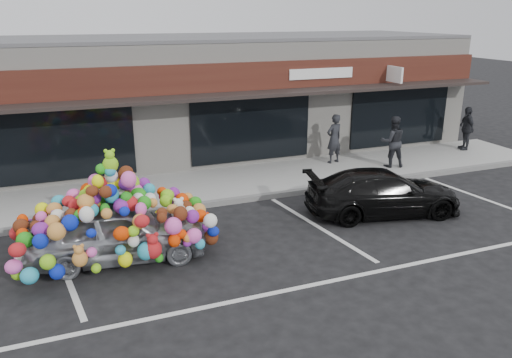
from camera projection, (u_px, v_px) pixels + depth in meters
name	position (u px, v px, depth m)	size (l,w,h in m)	color
ground	(213.00, 248.00, 11.39)	(90.00, 90.00, 0.00)	black
shop_building	(146.00, 98.00, 18.18)	(24.00, 7.20, 4.31)	beige
sidewalk	(175.00, 190.00, 14.91)	(26.00, 3.00, 0.15)	#989993
kerb	(187.00, 207.00, 13.58)	(26.00, 0.18, 0.16)	slate
parking_stripe_left	(64.00, 268.00, 10.47)	(0.12, 4.40, 0.01)	silver
parking_stripe_mid	(318.00, 226.00, 12.52)	(0.12, 4.40, 0.01)	silver
parking_stripe_right	(484.00, 199.00, 14.36)	(0.12, 4.40, 0.01)	silver
lane_line	(340.00, 279.00, 10.03)	(14.00, 0.12, 0.01)	silver
toy_car	(117.00, 224.00, 10.65)	(2.77, 4.22, 2.36)	#A0A5AA
black_sedan	(383.00, 192.00, 13.17)	(4.10, 1.67, 1.19)	black
pedestrian_a	(334.00, 139.00, 17.13)	(0.62, 0.41, 1.70)	black
pedestrian_b	(393.00, 142.00, 16.69)	(0.84, 0.65, 1.73)	black
pedestrian_c	(466.00, 128.00, 18.84)	(0.40, 0.96, 1.63)	black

